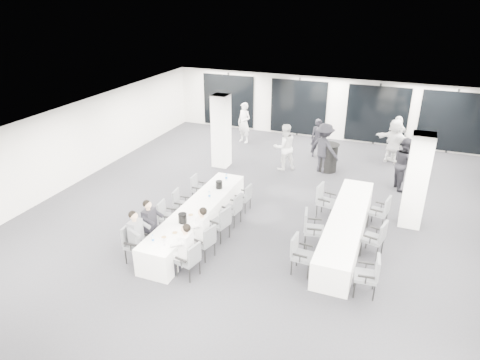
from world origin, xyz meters
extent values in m
cube|color=#25252A|center=(0.00, 0.00, -0.01)|extent=(14.00, 16.00, 0.02)
cube|color=white|center=(0.00, 0.00, 2.81)|extent=(14.00, 16.00, 0.02)
cube|color=silver|center=(-7.01, 0.00, 1.40)|extent=(0.02, 16.00, 2.80)
cube|color=silver|center=(0.00, 8.01, 1.40)|extent=(14.00, 0.02, 2.80)
cube|color=black|center=(0.00, 7.94, 1.35)|extent=(13.60, 0.06, 2.50)
cube|color=white|center=(-2.80, 3.20, 1.40)|extent=(0.60, 0.60, 2.80)
cube|color=white|center=(4.20, 1.00, 1.40)|extent=(0.60, 0.60, 2.80)
cube|color=white|center=(-1.45, -1.60, 0.38)|extent=(0.90, 5.00, 0.75)
cube|color=white|center=(2.57, -0.59, 0.38)|extent=(0.90, 5.00, 0.75)
cylinder|color=black|center=(1.17, 4.17, 0.53)|extent=(0.67, 0.67, 1.06)
cylinder|color=black|center=(1.17, 4.17, 1.06)|extent=(0.77, 0.77, 0.02)
cube|color=#4F5256|center=(-2.20, -3.51, 0.47)|extent=(0.51, 0.53, 0.08)
cube|color=#4F5256|center=(-2.43, -3.53, 0.75)|extent=(0.09, 0.49, 0.48)
cylinder|color=black|center=(-2.42, -3.32, 0.21)|extent=(0.04, 0.04, 0.43)
cylinder|color=black|center=(-2.40, -3.74, 0.21)|extent=(0.04, 0.04, 0.43)
cylinder|color=black|center=(-2.00, -3.29, 0.21)|extent=(0.04, 0.04, 0.43)
cylinder|color=black|center=(-1.98, -3.71, 0.21)|extent=(0.04, 0.04, 0.43)
cube|color=black|center=(-2.22, -3.25, 0.65)|extent=(0.36, 0.06, 0.04)
cube|color=black|center=(-2.18, -3.78, 0.65)|extent=(0.36, 0.06, 0.04)
cube|color=#4F5256|center=(-2.20, -2.89, 0.41)|extent=(0.49, 0.51, 0.07)
cube|color=#4F5256|center=(-2.40, -2.86, 0.66)|extent=(0.13, 0.42, 0.42)
cylinder|color=black|center=(-2.35, -2.68, 0.19)|extent=(0.03, 0.03, 0.38)
cylinder|color=black|center=(-2.41, -3.04, 0.19)|extent=(0.03, 0.03, 0.38)
cylinder|color=black|center=(-1.99, -2.74, 0.19)|extent=(0.03, 0.03, 0.38)
cylinder|color=black|center=(-2.05, -3.10, 0.19)|extent=(0.03, 0.03, 0.38)
cube|color=black|center=(-2.16, -2.66, 0.57)|extent=(0.31, 0.09, 0.04)
cube|color=black|center=(-2.24, -3.12, 0.57)|extent=(0.31, 0.09, 0.04)
cube|color=#4F5256|center=(-2.20, -1.92, 0.43)|extent=(0.47, 0.48, 0.08)
cube|color=#4F5256|center=(-2.41, -1.94, 0.68)|extent=(0.09, 0.44, 0.44)
cylinder|color=black|center=(-2.40, -1.75, 0.19)|extent=(0.03, 0.03, 0.39)
cylinder|color=black|center=(-2.38, -2.12, 0.19)|extent=(0.03, 0.03, 0.39)
cylinder|color=black|center=(-2.02, -1.72, 0.19)|extent=(0.03, 0.03, 0.39)
cylinder|color=black|center=(-2.00, -2.10, 0.19)|extent=(0.03, 0.03, 0.39)
cube|color=black|center=(-2.22, -1.69, 0.59)|extent=(0.32, 0.06, 0.04)
cube|color=black|center=(-2.18, -2.16, 0.59)|extent=(0.32, 0.06, 0.04)
cube|color=#4F5256|center=(-2.20, -1.09, 0.42)|extent=(0.47, 0.49, 0.08)
cube|color=#4F5256|center=(-2.41, -1.11, 0.68)|extent=(0.10, 0.44, 0.43)
cylinder|color=black|center=(-2.41, -0.92, 0.19)|extent=(0.03, 0.03, 0.38)
cylinder|color=black|center=(-2.37, -1.29, 0.19)|extent=(0.03, 0.03, 0.38)
cylinder|color=black|center=(-2.03, -0.88, 0.19)|extent=(0.03, 0.03, 0.38)
cylinder|color=black|center=(-2.00, -1.26, 0.19)|extent=(0.03, 0.03, 0.38)
cube|color=black|center=(-2.22, -0.86, 0.58)|extent=(0.32, 0.07, 0.04)
cube|color=black|center=(-2.18, -1.32, 0.58)|extent=(0.32, 0.07, 0.04)
cube|color=#4F5256|center=(-2.20, 0.08, 0.42)|extent=(0.43, 0.45, 0.07)
cube|color=#4F5256|center=(-2.40, 0.08, 0.67)|extent=(0.06, 0.43, 0.43)
cylinder|color=black|center=(-2.39, 0.27, 0.19)|extent=(0.03, 0.03, 0.38)
cylinder|color=black|center=(-2.38, -0.10, 0.19)|extent=(0.03, 0.03, 0.38)
cylinder|color=black|center=(-2.02, 0.27, 0.19)|extent=(0.03, 0.03, 0.38)
cylinder|color=black|center=(-2.01, -0.10, 0.19)|extent=(0.03, 0.03, 0.38)
cube|color=black|center=(-2.20, 0.31, 0.57)|extent=(0.32, 0.04, 0.04)
cube|color=black|center=(-2.20, -0.15, 0.57)|extent=(0.32, 0.04, 0.04)
cube|color=#4F5256|center=(-0.70, -3.60, 0.44)|extent=(0.53, 0.55, 0.08)
cube|color=#4F5256|center=(-0.49, -3.64, 0.70)|extent=(0.15, 0.45, 0.45)
cylinder|color=black|center=(-0.55, -3.83, 0.20)|extent=(0.04, 0.04, 0.40)
cylinder|color=black|center=(-0.47, -3.45, 0.20)|extent=(0.04, 0.04, 0.40)
cylinder|color=black|center=(-0.93, -3.75, 0.20)|extent=(0.04, 0.04, 0.40)
cylinder|color=black|center=(-0.85, -3.37, 0.20)|extent=(0.04, 0.04, 0.40)
cube|color=black|center=(-0.75, -3.84, 0.61)|extent=(0.33, 0.10, 0.04)
cube|color=black|center=(-0.65, -3.36, 0.61)|extent=(0.33, 0.10, 0.04)
cube|color=#4F5256|center=(-0.70, -2.73, 0.44)|extent=(0.55, 0.57, 0.08)
cube|color=#4F5256|center=(-0.49, -2.78, 0.70)|extent=(0.17, 0.45, 0.45)
cylinder|color=black|center=(-0.56, -2.97, 0.20)|extent=(0.04, 0.04, 0.40)
cylinder|color=black|center=(-0.46, -2.59, 0.20)|extent=(0.04, 0.04, 0.40)
cylinder|color=black|center=(-0.94, -2.87, 0.20)|extent=(0.04, 0.04, 0.40)
cylinder|color=black|center=(-0.84, -2.49, 0.20)|extent=(0.04, 0.04, 0.40)
cube|color=black|center=(-0.76, -2.97, 0.61)|extent=(0.33, 0.12, 0.04)
cube|color=black|center=(-0.64, -2.49, 0.61)|extent=(0.33, 0.12, 0.04)
cube|color=#4F5256|center=(-0.70, -1.78, 0.47)|extent=(0.58, 0.60, 0.08)
cube|color=#4F5256|center=(-0.48, -1.83, 0.75)|extent=(0.17, 0.48, 0.48)
cylinder|color=black|center=(-0.55, -2.03, 0.21)|extent=(0.04, 0.04, 0.43)
cylinder|color=black|center=(-0.45, -1.62, 0.21)|extent=(0.04, 0.04, 0.43)
cylinder|color=black|center=(-0.95, -1.93, 0.21)|extent=(0.04, 0.04, 0.43)
cylinder|color=black|center=(-0.86, -1.53, 0.21)|extent=(0.04, 0.04, 0.43)
cube|color=black|center=(-0.76, -2.03, 0.65)|extent=(0.35, 0.12, 0.04)
cube|color=black|center=(-0.64, -1.52, 0.65)|extent=(0.35, 0.12, 0.04)
cube|color=#4F5256|center=(-0.70, -0.88, 0.46)|extent=(0.52, 0.54, 0.08)
cube|color=#4F5256|center=(-0.48, -0.90, 0.73)|extent=(0.11, 0.47, 0.47)
cylinder|color=black|center=(-0.52, -1.10, 0.21)|extent=(0.04, 0.04, 0.42)
cylinder|color=black|center=(-0.48, -0.70, 0.21)|extent=(0.04, 0.04, 0.42)
cylinder|color=black|center=(-0.92, -1.05, 0.21)|extent=(0.04, 0.04, 0.42)
cylinder|color=black|center=(-0.88, -0.65, 0.21)|extent=(0.04, 0.04, 0.42)
cube|color=black|center=(-0.73, -1.13, 0.63)|extent=(0.35, 0.08, 0.04)
cube|color=black|center=(-0.67, -0.62, 0.63)|extent=(0.35, 0.08, 0.04)
cube|color=#4F5256|center=(-0.70, 0.03, 0.41)|extent=(0.45, 0.47, 0.07)
cube|color=#4F5256|center=(-0.50, 0.01, 0.66)|extent=(0.09, 0.42, 0.42)
cylinder|color=black|center=(-0.53, -0.17, 0.19)|extent=(0.03, 0.03, 0.37)
cylinder|color=black|center=(-0.50, 0.20, 0.19)|extent=(0.03, 0.03, 0.37)
cylinder|color=black|center=(-0.90, -0.13, 0.19)|extent=(0.03, 0.03, 0.37)
cylinder|color=black|center=(-0.87, 0.23, 0.19)|extent=(0.03, 0.03, 0.37)
cube|color=black|center=(-0.72, -0.20, 0.57)|extent=(0.31, 0.06, 0.04)
cube|color=black|center=(-0.68, 0.26, 0.57)|extent=(0.31, 0.06, 0.04)
cube|color=#4F5256|center=(1.82, -2.46, 0.46)|extent=(0.50, 0.52, 0.08)
cube|color=#4F5256|center=(1.60, -2.45, 0.74)|extent=(0.09, 0.48, 0.47)
cylinder|color=black|center=(1.63, -2.24, 0.21)|extent=(0.04, 0.04, 0.42)
cylinder|color=black|center=(1.61, -2.66, 0.21)|extent=(0.04, 0.04, 0.42)
cylinder|color=black|center=(2.04, -2.27, 0.21)|extent=(0.04, 0.04, 0.42)
cylinder|color=black|center=(2.02, -2.68, 0.21)|extent=(0.04, 0.04, 0.42)
cube|color=black|center=(1.84, -2.20, 0.64)|extent=(0.35, 0.06, 0.04)
cube|color=black|center=(1.81, -2.72, 0.64)|extent=(0.35, 0.06, 0.04)
cube|color=#4F5256|center=(1.82, -1.21, 0.49)|extent=(0.59, 0.61, 0.09)
cube|color=#4F5256|center=(1.59, -1.25, 0.79)|extent=(0.16, 0.51, 0.51)
cylinder|color=black|center=(1.57, -1.03, 0.23)|extent=(0.04, 0.04, 0.45)
cylinder|color=black|center=(1.65, -1.46, 0.23)|extent=(0.04, 0.04, 0.45)
cylinder|color=black|center=(2.00, -0.95, 0.23)|extent=(0.04, 0.04, 0.45)
cylinder|color=black|center=(2.08, -1.38, 0.23)|extent=(0.04, 0.04, 0.45)
cube|color=black|center=(1.77, -0.94, 0.68)|extent=(0.38, 0.11, 0.04)
cube|color=black|center=(1.88, -1.48, 0.68)|extent=(0.38, 0.11, 0.04)
cube|color=#4F5256|center=(1.82, 0.53, 0.49)|extent=(0.58, 0.60, 0.09)
cube|color=#4F5256|center=(1.59, 0.57, 0.79)|extent=(0.15, 0.51, 0.50)
cylinder|color=black|center=(1.65, 0.78, 0.22)|extent=(0.04, 0.04, 0.45)
cylinder|color=black|center=(1.57, 0.35, 0.22)|extent=(0.04, 0.04, 0.45)
cylinder|color=black|center=(2.08, 0.71, 0.22)|extent=(0.04, 0.04, 0.45)
cylinder|color=black|center=(2.00, 0.28, 0.22)|extent=(0.04, 0.04, 0.45)
cube|color=black|center=(1.87, 0.80, 0.68)|extent=(0.37, 0.11, 0.04)
cube|color=black|center=(1.78, 0.26, 0.68)|extent=(0.37, 0.11, 0.04)
cube|color=#4F5256|center=(3.32, -2.73, 0.47)|extent=(0.54, 0.55, 0.08)
cube|color=#4F5256|center=(3.56, -2.71, 0.76)|extent=(0.12, 0.49, 0.48)
cylinder|color=black|center=(3.56, -2.92, 0.22)|extent=(0.04, 0.04, 0.43)
cylinder|color=black|center=(3.51, -2.50, 0.22)|extent=(0.04, 0.04, 0.43)
cylinder|color=black|center=(3.14, -2.96, 0.22)|extent=(0.04, 0.04, 0.43)
cylinder|color=black|center=(3.09, -2.54, 0.22)|extent=(0.04, 0.04, 0.43)
cube|color=black|center=(3.35, -2.99, 0.65)|extent=(0.36, 0.08, 0.04)
cube|color=black|center=(3.30, -2.47, 0.65)|extent=(0.36, 0.08, 0.04)
cube|color=#4F5256|center=(3.32, -1.05, 0.48)|extent=(0.59, 0.60, 0.08)
cube|color=#4F5256|center=(3.55, -1.10, 0.76)|extent=(0.17, 0.49, 0.49)
cylinder|color=black|center=(3.48, -1.30, 0.22)|extent=(0.04, 0.04, 0.43)
cylinder|color=black|center=(3.58, -0.89, 0.22)|extent=(0.04, 0.04, 0.43)
cylinder|color=black|center=(3.07, -1.21, 0.22)|extent=(0.04, 0.04, 0.43)
cylinder|color=black|center=(3.17, -0.80, 0.22)|extent=(0.04, 0.04, 0.43)
cube|color=black|center=(3.27, -1.31, 0.65)|extent=(0.36, 0.12, 0.04)
cube|color=black|center=(3.38, -0.79, 0.65)|extent=(0.36, 0.12, 0.04)
cube|color=#4F5256|center=(3.32, 0.51, 0.47)|extent=(0.57, 0.59, 0.08)
cube|color=#4F5256|center=(3.55, 0.46, 0.75)|extent=(0.16, 0.48, 0.48)
cylinder|color=black|center=(3.49, 0.26, 0.21)|extent=(0.04, 0.04, 0.43)
cylinder|color=black|center=(3.57, 0.67, 0.21)|extent=(0.04, 0.04, 0.43)
cylinder|color=black|center=(3.08, 0.35, 0.21)|extent=(0.04, 0.04, 0.43)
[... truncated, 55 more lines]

